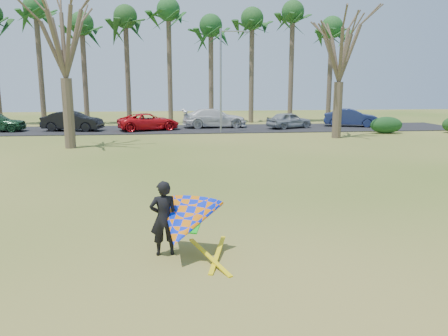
{
  "coord_description": "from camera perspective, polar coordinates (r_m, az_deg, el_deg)",
  "views": [
    {
      "loc": [
        -1.62,
        -12.38,
        3.94
      ],
      "look_at": [
        0.0,
        2.0,
        1.1
      ],
      "focal_mm": 35.0,
      "sensor_mm": 36.0,
      "label": 1
    }
  ],
  "objects": [
    {
      "name": "palm_8",
      "position": [
        45.39,
        8.98,
        19.3
      ],
      "size": [
        4.84,
        4.84,
        12.24
      ],
      "color": "brown",
      "rests_on": "ground"
    },
    {
      "name": "streetlight",
      "position": [
        34.59,
        -0.16,
        11.96
      ],
      "size": [
        2.28,
        0.18,
        8.0
      ],
      "color": "gray",
      "rests_on": "ground"
    },
    {
      "name": "palm_9",
      "position": [
        46.41,
        13.92,
        17.25
      ],
      "size": [
        4.84,
        4.84,
        10.84
      ],
      "color": "#4B3E2D",
      "rests_on": "ground"
    },
    {
      "name": "car_5",
      "position": [
        41.11,
        16.26,
        6.33
      ],
      "size": [
        5.03,
        3.18,
        1.57
      ],
      "primitive_type": "imported",
      "rotation": [
        0.0,
        0.0,
        1.22
      ],
      "color": "navy",
      "rests_on": "parking_strip"
    },
    {
      "name": "car_3",
      "position": [
        38.6,
        -1.26,
        6.54
      ],
      "size": [
        5.72,
        2.56,
        1.63
      ],
      "primitive_type": "imported",
      "rotation": [
        0.0,
        0.0,
        1.62
      ],
      "color": "silver",
      "rests_on": "parking_strip"
    },
    {
      "name": "palm_7",
      "position": [
        44.44,
        3.69,
        18.71
      ],
      "size": [
        4.84,
        4.84,
        11.54
      ],
      "color": "#4C3E2D",
      "rests_on": "ground"
    },
    {
      "name": "car_2",
      "position": [
        36.84,
        -9.81,
        5.98
      ],
      "size": [
        5.48,
        3.73,
        1.39
      ],
      "primitive_type": "imported",
      "rotation": [
        0.0,
        0.0,
        1.88
      ],
      "color": "red",
      "rests_on": "parking_strip"
    },
    {
      "name": "kite_flyer",
      "position": [
        9.97,
        -5.6,
        -7.0
      ],
      "size": [
        2.13,
        2.39,
        2.02
      ],
      "color": "black",
      "rests_on": "ground"
    },
    {
      "name": "palm_3",
      "position": [
        44.49,
        -18.09,
        17.31
      ],
      "size": [
        4.84,
        4.84,
        10.84
      ],
      "color": "#4E3E2F",
      "rests_on": "ground"
    },
    {
      "name": "car_1",
      "position": [
        37.87,
        -19.18,
        5.8
      ],
      "size": [
        5.01,
        2.47,
        1.58
      ],
      "primitive_type": "imported",
      "rotation": [
        0.0,
        0.0,
        1.4
      ],
      "color": "black",
      "rests_on": "parking_strip"
    },
    {
      "name": "bare_tree_left",
      "position": [
        28.27,
        -20.3,
        16.48
      ],
      "size": [
        6.6,
        6.6,
        9.7
      ],
      "color": "brown",
      "rests_on": "ground"
    },
    {
      "name": "car_4",
      "position": [
        38.35,
        8.49,
        6.21
      ],
      "size": [
        4.39,
        3.14,
        1.39
      ],
      "primitive_type": "imported",
      "rotation": [
        0.0,
        0.0,
        1.99
      ],
      "color": "gray",
      "rests_on": "parking_strip"
    },
    {
      "name": "parking_strip",
      "position": [
        37.62,
        -3.95,
        5.1
      ],
      "size": [
        46.0,
        7.0,
        0.06
      ],
      "primitive_type": "cube",
      "color": "black",
      "rests_on": "ground"
    },
    {
      "name": "bare_tree_right",
      "position": [
        32.64,
        14.99,
        15.35
      ],
      "size": [
        6.27,
        6.27,
        9.21
      ],
      "color": "brown",
      "rests_on": "ground"
    },
    {
      "name": "palm_5",
      "position": [
        43.88,
        -7.28,
        19.64
      ],
      "size": [
        4.84,
        4.84,
        12.24
      ],
      "color": "brown",
      "rests_on": "ground"
    },
    {
      "name": "ground",
      "position": [
        13.09,
        0.99,
        -6.41
      ],
      "size": [
        100.0,
        100.0,
        0.0
      ],
      "primitive_type": "plane",
      "color": "#2D5913",
      "rests_on": "ground"
    },
    {
      "name": "palm_4",
      "position": [
        44.0,
        -12.76,
        18.54
      ],
      "size": [
        4.84,
        4.84,
        11.54
      ],
      "color": "#483C2B",
      "rests_on": "ground"
    },
    {
      "name": "palm_2",
      "position": [
        45.59,
        -23.39,
        18.53
      ],
      "size": [
        4.84,
        4.84,
        12.24
      ],
      "color": "#4D3E2E",
      "rests_on": "ground"
    },
    {
      "name": "palm_6",
      "position": [
        43.85,
        -1.74,
        17.93
      ],
      "size": [
        4.84,
        4.84,
        10.84
      ],
      "color": "brown",
      "rests_on": "ground"
    },
    {
      "name": "hedge_near",
      "position": [
        36.83,
        20.43,
        5.28
      ],
      "size": [
        2.62,
        1.19,
        1.31
      ],
      "primitive_type": "ellipsoid",
      "color": "#153A18",
      "rests_on": "ground"
    }
  ]
}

